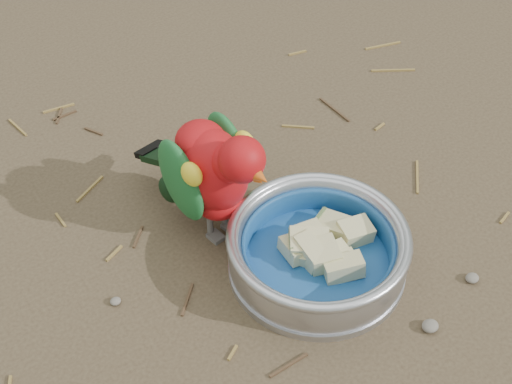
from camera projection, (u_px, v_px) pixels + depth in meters
ground at (257, 259)px, 0.96m from camera, size 60.00×60.00×0.00m
food_bowl at (317, 265)px, 0.94m from camera, size 0.21×0.21×0.02m
bowl_wall at (318, 248)px, 0.92m from camera, size 0.21×0.21×0.04m
fruit_wedges at (318, 252)px, 0.92m from camera, size 0.13×0.13×0.03m
lory_parrot at (213, 179)px, 0.93m from camera, size 0.13×0.22×0.17m
ground_debris at (210, 254)px, 0.96m from camera, size 0.90×0.80×0.01m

